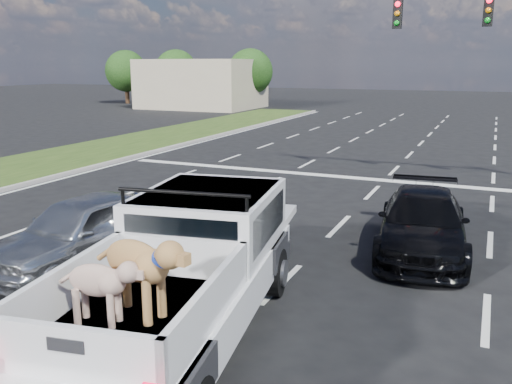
# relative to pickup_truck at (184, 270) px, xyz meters

# --- Properties ---
(ground) EXTENTS (160.00, 160.00, 0.00)m
(ground) POSITION_rel_pickup_truck_xyz_m (-1.12, 2.37, -1.03)
(ground) COLOR black
(ground) RESTS_ON ground
(road_markings) EXTENTS (17.75, 60.00, 0.01)m
(road_markings) POSITION_rel_pickup_truck_xyz_m (-1.12, 8.93, -1.02)
(road_markings) COLOR silver
(road_markings) RESTS_ON ground
(grass_median_left) EXTENTS (5.00, 60.00, 0.10)m
(grass_median_left) POSITION_rel_pickup_truck_xyz_m (-12.62, 8.37, -0.98)
(grass_median_left) COLOR #243E13
(grass_median_left) RESTS_ON ground
(curb_left) EXTENTS (0.15, 60.00, 0.14)m
(curb_left) POSITION_rel_pickup_truck_xyz_m (-10.17, 8.37, -0.96)
(curb_left) COLOR #9E9791
(curb_left) RESTS_ON ground
(building_left) EXTENTS (10.00, 8.00, 4.40)m
(building_left) POSITION_rel_pickup_truck_xyz_m (-21.12, 38.37, 1.17)
(building_left) COLOR tan
(building_left) RESTS_ON ground
(tree_far_a) EXTENTS (4.20, 4.20, 5.40)m
(tree_far_a) POSITION_rel_pickup_truck_xyz_m (-31.12, 40.37, 2.26)
(tree_far_a) COLOR #332114
(tree_far_a) RESTS_ON ground
(tree_far_b) EXTENTS (4.20, 4.20, 5.40)m
(tree_far_b) POSITION_rel_pickup_truck_xyz_m (-25.12, 40.37, 2.26)
(tree_far_b) COLOR #332114
(tree_far_b) RESTS_ON ground
(tree_far_c) EXTENTS (4.20, 4.20, 5.40)m
(tree_far_c) POSITION_rel_pickup_truck_xyz_m (-17.12, 40.37, 2.26)
(tree_far_c) COLOR #332114
(tree_far_c) RESTS_ON ground
(pickup_truck) EXTENTS (3.06, 6.18, 2.22)m
(pickup_truck) POSITION_rel_pickup_truck_xyz_m (0.00, 0.00, 0.00)
(pickup_truck) COLOR black
(pickup_truck) RESTS_ON ground
(silver_sedan) EXTENTS (2.28, 4.43, 1.44)m
(silver_sedan) POSITION_rel_pickup_truck_xyz_m (-3.39, 1.71, -0.31)
(silver_sedan) COLOR #AFB2B7
(silver_sedan) RESTS_ON ground
(black_coupe) EXTENTS (2.30, 4.64, 1.29)m
(black_coupe) POSITION_rel_pickup_truck_xyz_m (2.75, 5.26, -0.38)
(black_coupe) COLOR black
(black_coupe) RESTS_ON ground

